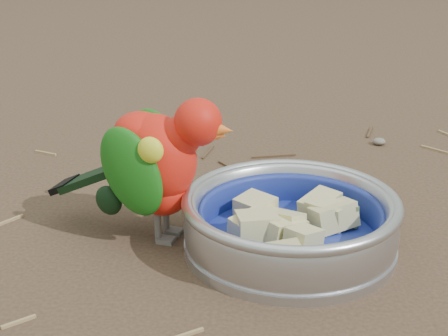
# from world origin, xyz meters

# --- Properties ---
(ground) EXTENTS (60.00, 60.00, 0.00)m
(ground) POSITION_xyz_m (0.00, 0.00, 0.00)
(ground) COLOR #453325
(food_bowl) EXTENTS (0.23, 0.23, 0.02)m
(food_bowl) POSITION_xyz_m (0.02, -0.00, 0.01)
(food_bowl) COLOR #B2B2BA
(food_bowl) RESTS_ON ground
(bowl_wall) EXTENTS (0.23, 0.23, 0.04)m
(bowl_wall) POSITION_xyz_m (0.02, -0.00, 0.04)
(bowl_wall) COLOR #B2B2BA
(bowl_wall) RESTS_ON food_bowl
(fruit_wedges) EXTENTS (0.14, 0.14, 0.03)m
(fruit_wedges) POSITION_xyz_m (0.02, -0.00, 0.03)
(fruit_wedges) COLOR #CBC485
(fruit_wedges) RESTS_ON food_bowl
(lory_parrot) EXTENTS (0.21, 0.14, 0.16)m
(lory_parrot) POSITION_xyz_m (-0.13, 0.02, 0.08)
(lory_parrot) COLOR red
(lory_parrot) RESTS_ON ground
(ground_debris) EXTENTS (0.90, 0.80, 0.01)m
(ground_debris) POSITION_xyz_m (0.00, 0.06, 0.00)
(ground_debris) COLOR #997D50
(ground_debris) RESTS_ON ground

